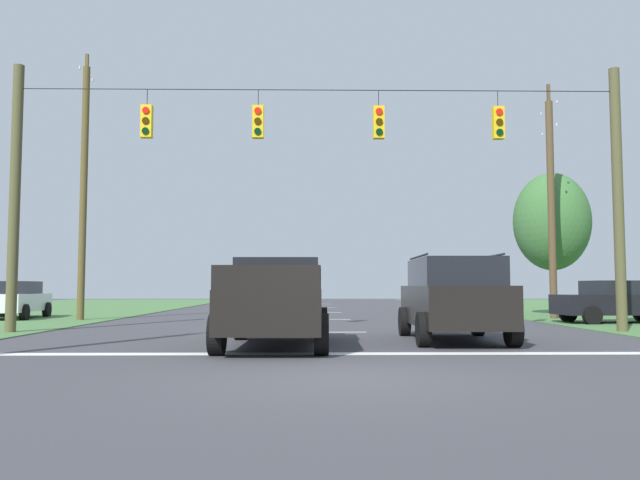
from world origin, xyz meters
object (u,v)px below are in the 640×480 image
(distant_car_oncoming, at_px, (13,299))
(utility_pole_mid_right, at_px, (551,202))
(overhead_signal_span, at_px, (319,183))
(tree_roadside_right, at_px, (552,222))
(utility_pole_near_left, at_px, (84,188))
(distant_car_crossing_white, at_px, (255,300))
(distant_car_far_parked, at_px, (618,301))
(pickup_truck, at_px, (276,302))
(suv_black, at_px, (453,297))

(distant_car_oncoming, distance_m, utility_pole_mid_right, 22.16)
(overhead_signal_span, xyz_separation_m, tree_roadside_right, (10.76, 10.66, -0.04))
(utility_pole_mid_right, relative_size, utility_pole_near_left, 0.92)
(distant_car_crossing_white, bearing_deg, overhead_signal_span, -71.00)
(distant_car_crossing_white, bearing_deg, utility_pole_near_left, -177.94)
(distant_car_oncoming, distance_m, tree_roadside_right, 23.38)
(utility_pole_mid_right, height_order, utility_pole_near_left, utility_pole_near_left)
(distant_car_oncoming, relative_size, distant_car_far_parked, 1.01)
(distant_car_crossing_white, bearing_deg, utility_pole_mid_right, 2.78)
(pickup_truck, relative_size, utility_pole_mid_right, 0.56)
(utility_pole_near_left, bearing_deg, distant_car_crossing_white, 2.06)
(overhead_signal_span, height_order, utility_pole_near_left, utility_pole_near_left)
(distant_car_crossing_white, relative_size, distant_car_far_parked, 1.00)
(tree_roadside_right, bearing_deg, distant_car_crossing_white, -164.55)
(utility_pole_near_left, bearing_deg, distant_car_far_parked, -6.77)
(suv_black, relative_size, tree_roadside_right, 0.75)
(utility_pole_near_left, xyz_separation_m, tree_roadside_right, (19.88, 3.88, -0.92))
(overhead_signal_span, relative_size, distant_car_oncoming, 3.97)
(pickup_truck, relative_size, distant_car_crossing_white, 1.24)
(suv_black, height_order, distant_car_crossing_white, suv_black)
(distant_car_oncoming, bearing_deg, suv_black, -34.83)
(utility_pole_mid_right, xyz_separation_m, utility_pole_near_left, (-18.73, -0.82, 0.42))
(distant_car_far_parked, xyz_separation_m, utility_pole_mid_right, (-1.09, 3.18, 3.96))
(distant_car_far_parked, xyz_separation_m, utility_pole_near_left, (-19.82, 2.35, 4.38))
(pickup_truck, height_order, distant_car_oncoming, pickup_truck)
(pickup_truck, distance_m, utility_pole_mid_right, 16.27)
(utility_pole_mid_right, distance_m, utility_pole_near_left, 18.75)
(utility_pole_mid_right, bearing_deg, pickup_truck, -132.13)
(suv_black, relative_size, distant_car_crossing_white, 1.10)
(distant_car_oncoming, height_order, utility_pole_mid_right, utility_pole_mid_right)
(distant_car_crossing_white, height_order, distant_car_oncoming, same)
(distant_car_far_parked, distance_m, utility_pole_near_left, 20.44)
(distant_car_crossing_white, distance_m, distant_car_oncoming, 9.82)
(pickup_truck, distance_m, utility_pole_near_left, 14.23)
(distant_car_crossing_white, height_order, distant_car_far_parked, same)
(pickup_truck, height_order, utility_pole_near_left, utility_pole_near_left)
(distant_car_crossing_white, relative_size, distant_car_oncoming, 0.98)
(distant_car_oncoming, bearing_deg, utility_pole_mid_right, -0.69)
(overhead_signal_span, relative_size, utility_pole_mid_right, 1.83)
(pickup_truck, bearing_deg, utility_pole_mid_right, 47.87)
(overhead_signal_span, relative_size, distant_car_crossing_white, 4.04)
(utility_pole_near_left, height_order, tree_roadside_right, utility_pole_near_left)
(distant_car_crossing_white, distance_m, utility_pole_mid_right, 12.67)
(pickup_truck, height_order, tree_roadside_right, tree_roadside_right)
(overhead_signal_span, bearing_deg, pickup_truck, -103.71)
(pickup_truck, bearing_deg, distant_car_oncoming, 133.01)
(utility_pole_mid_right, bearing_deg, distant_car_crossing_white, -177.22)
(utility_pole_near_left, bearing_deg, overhead_signal_span, -36.58)
(overhead_signal_span, distance_m, distant_car_far_parked, 12.09)
(utility_pole_near_left, bearing_deg, tree_roadside_right, 11.05)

